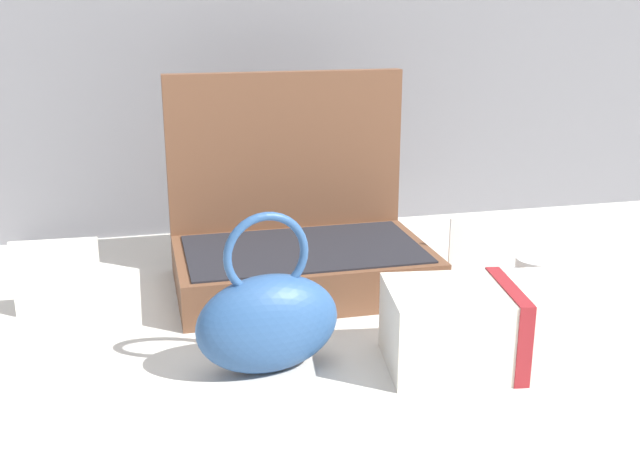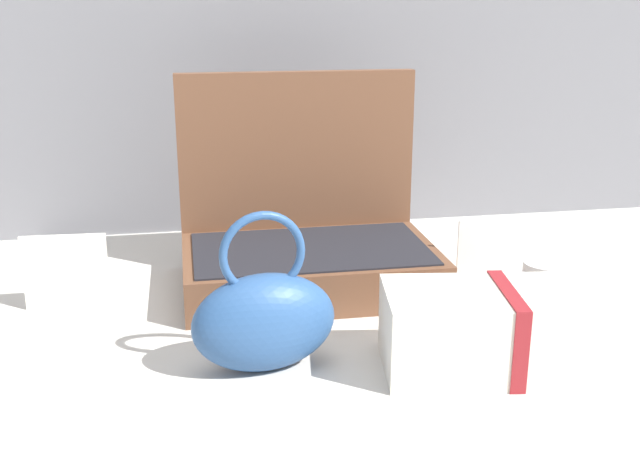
# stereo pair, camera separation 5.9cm
# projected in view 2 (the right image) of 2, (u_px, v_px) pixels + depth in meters

# --- Properties ---
(ground_plane) EXTENTS (6.00, 6.00, 0.00)m
(ground_plane) POSITION_uv_depth(u_px,v_px,m) (305.00, 335.00, 1.11)
(ground_plane) COLOR beige
(open_suitcase) EXTENTS (0.42, 0.28, 0.35)m
(open_suitcase) POSITION_uv_depth(u_px,v_px,m) (306.00, 237.00, 1.30)
(open_suitcase) COLOR brown
(open_suitcase) RESTS_ON ground_plane
(teal_pouch_handbag) EXTENTS (0.20, 0.12, 0.22)m
(teal_pouch_handbag) POSITION_uv_depth(u_px,v_px,m) (264.00, 319.00, 0.99)
(teal_pouch_handbag) COLOR #284C7F
(teal_pouch_handbag) RESTS_ON ground_plane
(cream_toiletry_bag) EXTENTS (0.25, 0.17, 0.11)m
(cream_toiletry_bag) POSITION_uv_depth(u_px,v_px,m) (477.00, 330.00, 1.00)
(cream_toiletry_bag) COLOR silver
(cream_toiletry_bag) RESTS_ON ground_plane
(coffee_mug) EXTENTS (0.10, 0.07, 0.08)m
(coffee_mug) POSITION_uv_depth(u_px,v_px,m) (543.00, 287.00, 1.18)
(coffee_mug) COLOR silver
(coffee_mug) RESTS_ON ground_plane
(info_card_left) EXTENTS (0.13, 0.01, 0.12)m
(info_card_left) POSITION_uv_depth(u_px,v_px,m) (66.00, 272.00, 1.19)
(info_card_left) COLOR white
(info_card_left) RESTS_ON ground_plane
(poster_card_right) EXTENTS (0.08, 0.02, 0.12)m
(poster_card_right) POSITION_uv_depth(u_px,v_px,m) (482.00, 256.00, 1.26)
(poster_card_right) COLOR white
(poster_card_right) RESTS_ON ground_plane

